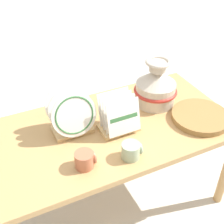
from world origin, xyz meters
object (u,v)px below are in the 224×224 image
(dish_rack_round_plates, at_px, (72,116))
(mug_terracotta_glaze, at_px, (85,160))
(wicker_charger_stack, at_px, (200,117))
(mug_sage_glaze, at_px, (132,150))
(ceramic_vase, at_px, (156,86))
(dish_rack_square_plates, at_px, (119,118))

(dish_rack_round_plates, xyz_separation_m, mug_terracotta_glaze, (-0.04, -0.28, -0.07))
(wicker_charger_stack, distance_m, mug_sage_glaze, 0.53)
(ceramic_vase, xyz_separation_m, dish_rack_round_plates, (-0.57, -0.05, -0.01))
(mug_terracotta_glaze, distance_m, mug_sage_glaze, 0.24)
(ceramic_vase, xyz_separation_m, mug_terracotta_glaze, (-0.61, -0.33, -0.08))
(wicker_charger_stack, height_order, mug_terracotta_glaze, mug_terracotta_glaze)
(mug_terracotta_glaze, bearing_deg, dish_rack_round_plates, 82.72)
(wicker_charger_stack, distance_m, mug_terracotta_glaze, 0.76)
(wicker_charger_stack, bearing_deg, dish_rack_round_plates, 163.36)
(ceramic_vase, bearing_deg, dish_rack_round_plates, -174.65)
(wicker_charger_stack, bearing_deg, dish_rack_square_plates, 165.01)
(dish_rack_round_plates, bearing_deg, dish_rack_square_plates, -19.81)
(ceramic_vase, bearing_deg, mug_sage_glaze, -134.86)
(mug_sage_glaze, bearing_deg, dish_rack_round_plates, 122.43)
(dish_rack_round_plates, bearing_deg, ceramic_vase, 5.35)
(wicker_charger_stack, relative_size, mug_terracotta_glaze, 3.26)
(dish_rack_round_plates, distance_m, dish_rack_square_plates, 0.26)
(dish_rack_round_plates, xyz_separation_m, mug_sage_glaze, (0.20, -0.32, -0.07))
(ceramic_vase, distance_m, mug_sage_glaze, 0.53)
(dish_rack_round_plates, relative_size, dish_rack_square_plates, 1.22)
(dish_rack_square_plates, xyz_separation_m, wicker_charger_stack, (0.48, -0.13, -0.06))
(dish_rack_square_plates, bearing_deg, mug_sage_glaze, -100.36)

